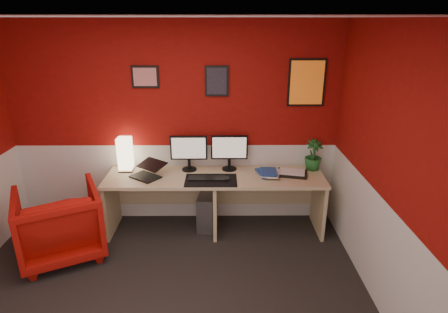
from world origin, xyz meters
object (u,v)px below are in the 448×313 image
laptop (145,169)px  pc_tower (207,210)px  desk (215,203)px  monitor_left (189,148)px  monitor_right (229,147)px  armchair (60,223)px  zen_tray (292,173)px  shoji_lamp (125,155)px  potted_plant (313,155)px

laptop → pc_tower: size_ratio=0.73×
desk → monitor_left: 0.75m
monitor_right → armchair: (-1.87, -0.70, -0.63)m
desk → zen_tray: zen_tray is taller
zen_tray → armchair: (-2.62, -0.54, -0.35)m
shoji_lamp → armchair: shoji_lamp is taller
desk → armchair: 1.77m
shoji_lamp → monitor_left: monitor_left is taller
monitor_left → pc_tower: 0.83m
laptop → potted_plant: 2.04m
shoji_lamp → laptop: shoji_lamp is taller
desk → laptop: size_ratio=7.88×
desk → potted_plant: 1.34m
monitor_right → pc_tower: monitor_right is taller
pc_tower → monitor_left: bearing=163.7°
zen_tray → pc_tower: (-1.02, 0.06, -0.52)m
desk → pc_tower: bearing=137.6°
potted_plant → pc_tower: (-1.31, -0.10, -0.69)m
armchair → monitor_left: bearing=-179.4°
monitor_right → monitor_left: bearing=-178.5°
monitor_right → desk: bearing=-130.8°
monitor_left → pc_tower: size_ratio=1.29×
desk → monitor_right: monitor_right is taller
monitor_right → zen_tray: monitor_right is taller
shoji_lamp → zen_tray: shoji_lamp is taller
potted_plant → armchair: size_ratio=0.44×
monitor_left → monitor_right: bearing=1.5°
shoji_lamp → monitor_right: size_ratio=0.69×
desk → laptop: 0.95m
shoji_lamp → armchair: (-0.60, -0.68, -0.54)m
desk → monitor_right: 0.71m
armchair → pc_tower: bearing=174.4°
laptop → monitor_right: bearing=51.6°
zen_tray → armchair: size_ratio=0.41×
monitor_left → armchair: (-1.38, -0.69, -0.63)m
monitor_left → pc_tower: (0.22, -0.10, -0.80)m
laptop → monitor_left: (0.50, 0.23, 0.18)m
monitor_right → pc_tower: 0.85m
shoji_lamp → zen_tray: bearing=-4.1°
laptop → monitor_right: size_ratio=0.57×
monitor_left → monitor_right: size_ratio=1.00×
desk → armchair: (-1.70, -0.50, 0.03)m
laptop → armchair: size_ratio=0.38×
laptop → pc_tower: laptop is taller
shoji_lamp → zen_tray: (2.01, -0.14, -0.18)m
monitor_left → desk: bearing=-30.5°
monitor_left → monitor_right: 0.49m
laptop → armchair: 1.09m
monitor_right → armchair: 2.09m
desk → zen_tray: bearing=2.0°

